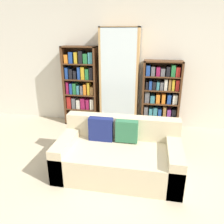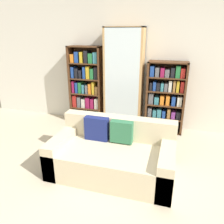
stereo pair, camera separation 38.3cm
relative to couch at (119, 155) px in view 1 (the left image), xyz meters
name	(u,v)px [view 1 (the left image)]	position (x,y,z in m)	size (l,w,h in m)	color
ground_plane	(105,197)	(-0.08, -0.58, -0.27)	(16.00, 16.00, 0.00)	beige
wall_back	(129,62)	(-0.08, 1.87, 1.08)	(7.19, 0.06, 2.70)	silver
couch	(119,155)	(0.00, 0.00, 0.00)	(1.73, 0.93, 0.76)	beige
bookshelf_left	(81,88)	(-1.08, 1.67, 0.54)	(0.72, 0.32, 1.68)	#4C2D19
display_cabinet	(119,80)	(-0.25, 1.65, 0.75)	(0.77, 0.36, 2.05)	tan
bookshelf_right	(161,97)	(0.61, 1.67, 0.43)	(0.76, 0.32, 1.43)	#4C2D19
wine_bottle	(138,129)	(0.20, 1.22, -0.12)	(0.09, 0.09, 0.37)	#143819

